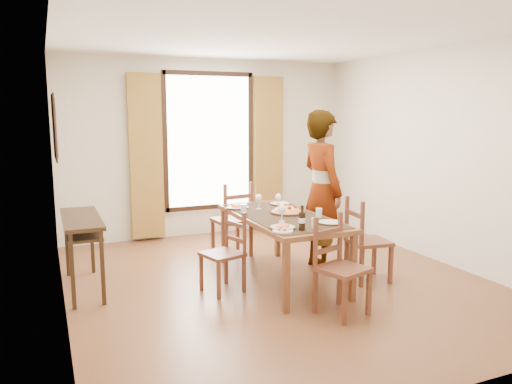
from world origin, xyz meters
name	(u,v)px	position (x,y,z in m)	size (l,w,h in m)	color
ground	(277,281)	(0.00, 0.00, 0.00)	(5.00, 5.00, 0.00)	#4D2F18
room_shell	(273,145)	(0.00, 0.13, 1.54)	(4.60, 5.10, 2.74)	beige
console_table	(82,227)	(-2.03, 0.60, 0.68)	(0.38, 1.20, 0.80)	#312110
dining_table	(281,221)	(0.06, 0.03, 0.69)	(0.87, 1.87, 0.76)	brown
chair_west	(225,254)	(-0.64, -0.04, 0.40)	(0.47, 0.47, 0.86)	brown
chair_north	(233,221)	(-0.10, 1.16, 0.47)	(0.49, 0.49, 1.00)	brown
chair_south	(340,269)	(0.15, -1.04, 0.44)	(0.52, 0.52, 0.94)	brown
chair_east	(366,243)	(0.93, -0.36, 0.44)	(0.47, 0.47, 0.95)	brown
man	(322,191)	(0.70, 0.24, 0.96)	(0.47, 0.71, 1.93)	gray
plate_sw	(283,226)	(-0.21, -0.55, 0.78)	(0.27, 0.27, 0.05)	silver
plate_se	(330,221)	(0.34, -0.55, 0.78)	(0.27, 0.27, 0.05)	silver
plate_nw	(237,206)	(-0.25, 0.60, 0.78)	(0.27, 0.27, 0.05)	silver
plate_ne	(280,202)	(0.33, 0.61, 0.78)	(0.27, 0.27, 0.05)	silver
pasta_platter	(287,209)	(0.17, 0.10, 0.81)	(0.40, 0.40, 0.10)	red
caprese_plate	(283,230)	(-0.27, -0.68, 0.78)	(0.20, 0.20, 0.04)	silver
wine_glass_a	(282,213)	(-0.09, -0.28, 0.85)	(0.08, 0.08, 0.18)	white
wine_glass_b	(278,201)	(0.20, 0.39, 0.85)	(0.08, 0.08, 0.18)	white
wine_glass_c	(259,202)	(-0.04, 0.45, 0.85)	(0.08, 0.08, 0.18)	white
tumbler_a	(319,213)	(0.39, -0.23, 0.81)	(0.07, 0.07, 0.10)	silver
tumbler_b	(244,208)	(-0.28, 0.32, 0.81)	(0.07, 0.07, 0.10)	silver
tumbler_c	(315,223)	(0.10, -0.66, 0.81)	(0.07, 0.07, 0.10)	silver
wine_bottle	(302,218)	(-0.07, -0.70, 0.88)	(0.07, 0.07, 0.25)	black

